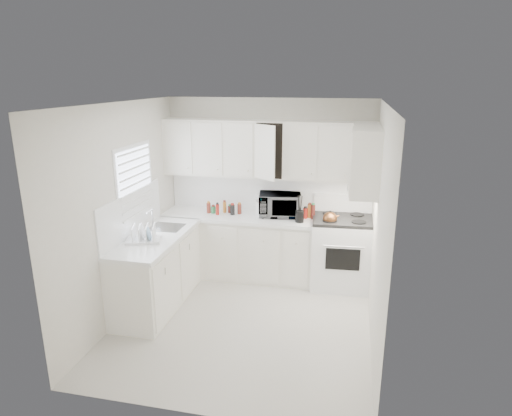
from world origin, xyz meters
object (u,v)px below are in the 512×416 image
(stove, at_px, (342,243))
(rice_cooker, at_px, (265,207))
(tea_kettle, at_px, (330,218))
(utensil_crock, at_px, (300,209))
(dish_rack, at_px, (143,232))
(microwave, at_px, (280,202))

(stove, bearing_deg, rice_cooker, 174.18)
(rice_cooker, bearing_deg, tea_kettle, -11.27)
(rice_cooker, relative_size, utensil_crock, 0.68)
(stove, xyz_separation_m, dish_rack, (-2.37, -1.28, 0.42))
(stove, xyz_separation_m, tea_kettle, (-0.18, -0.16, 0.41))
(tea_kettle, bearing_deg, rice_cooker, 165.88)
(tea_kettle, relative_size, rice_cooker, 0.91)
(tea_kettle, bearing_deg, microwave, 158.35)
(microwave, bearing_deg, dish_rack, -145.90)
(tea_kettle, distance_m, rice_cooker, 0.96)
(utensil_crock, bearing_deg, tea_kettle, -3.89)
(tea_kettle, bearing_deg, utensil_crock, 174.16)
(tea_kettle, xyz_separation_m, rice_cooker, (-0.94, 0.20, 0.03))
(dish_rack, bearing_deg, rice_cooker, 27.84)
(stove, distance_m, tea_kettle, 0.47)
(dish_rack, bearing_deg, tea_kettle, 8.28)
(tea_kettle, relative_size, dish_rack, 0.59)
(stove, height_order, dish_rack, stove)
(tea_kettle, height_order, utensil_crock, utensil_crock)
(utensil_crock, bearing_deg, stove, 12.51)
(utensil_crock, height_order, dish_rack, utensil_crock)
(stove, relative_size, dish_rack, 3.20)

